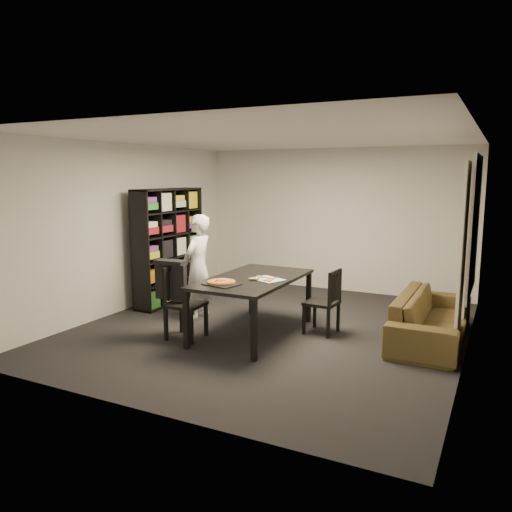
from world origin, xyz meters
The scene contains 16 objects.
room centered at (0.00, 0.00, 1.30)m, with size 5.01×5.51×2.61m.
window_pane centered at (2.48, 0.60, 1.50)m, with size 0.02×1.40×1.60m, color black.
window_frame centered at (2.48, 0.60, 1.50)m, with size 0.03×1.52×1.72m, color white.
curtain_left centered at (2.40, 0.08, 1.15)m, with size 0.03×0.70×2.25m, color silver.
curtain_right centered at (2.40, 1.12, 1.15)m, with size 0.03×0.70×2.25m, color silver.
bookshelf centered at (-2.16, 0.60, 0.95)m, with size 0.35×1.50×1.90m, color black.
dining_table centered at (-0.12, -0.33, 0.70)m, with size 1.03×1.86×0.77m.
chair_left centered at (-0.91, -0.87, 0.54)m, with size 0.46×0.46×0.95m.
chair_right centered at (0.77, 0.13, 0.50)m, with size 0.44×0.44×0.88m.
draped_jacket centered at (-1.04, -0.88, 0.78)m, with size 0.44×0.21×0.52m.
person centered at (-1.19, 0.00, 0.78)m, with size 0.57×0.37×1.55m, color silver.
baking_tray centered at (-0.27, -0.88, 0.78)m, with size 0.40×0.32×0.01m, color black.
pepperoni_pizza centered at (-0.30, -0.84, 0.80)m, with size 0.35×0.35×0.03m.
kitchen_towel centered at (0.10, -0.35, 0.78)m, with size 0.40×0.30×0.01m, color white.
pizza_slices centered at (0.06, -0.37, 0.79)m, with size 0.37×0.31×0.01m, color #B87439, non-canonical shape.
sofa centered at (2.05, 0.49, 0.30)m, with size 2.06×0.81×0.60m, color #42331A.
Camera 1 is at (2.81, -6.08, 2.11)m, focal length 35.00 mm.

